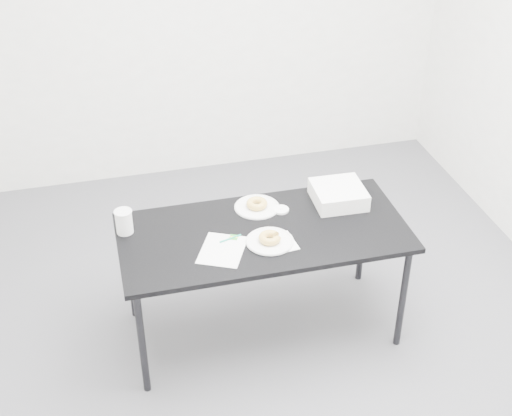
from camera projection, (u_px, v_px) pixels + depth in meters
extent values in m
plane|color=#4D4D52|center=(246.00, 337.00, 4.12)|extent=(4.00, 4.00, 0.00)
cube|color=white|center=(177.00, 2.00, 4.99)|extent=(4.00, 0.02, 2.70)
cube|color=black|center=(263.00, 233.00, 3.80)|extent=(1.54, 0.73, 0.03)
cylinder|color=black|center=(142.00, 343.00, 3.61)|extent=(0.04, 0.04, 0.67)
cylinder|color=black|center=(130.00, 270.00, 4.10)|extent=(0.04, 0.04, 0.67)
cylinder|color=black|center=(403.00, 298.00, 3.90)|extent=(0.04, 0.04, 0.67)
cylinder|color=black|center=(362.00, 235.00, 4.39)|extent=(0.04, 0.04, 0.67)
cube|color=white|center=(222.00, 250.00, 3.65)|extent=(0.31, 0.34, 0.00)
cube|color=green|center=(234.00, 237.00, 3.74)|extent=(0.06, 0.06, 0.00)
cylinder|color=#0C896E|center=(230.00, 238.00, 3.73)|extent=(0.12, 0.05, 0.01)
cube|color=white|center=(278.00, 243.00, 3.70)|extent=(0.19, 0.19, 0.00)
cylinder|color=white|center=(270.00, 241.00, 3.70)|extent=(0.25, 0.25, 0.01)
torus|color=#BC8E3B|center=(270.00, 238.00, 3.69)|extent=(0.12, 0.12, 0.04)
cylinder|color=white|center=(257.00, 207.00, 3.98)|extent=(0.25, 0.25, 0.01)
torus|color=#BC8E3B|center=(257.00, 204.00, 3.97)|extent=(0.15, 0.15, 0.04)
cylinder|color=white|center=(124.00, 222.00, 3.75)|extent=(0.09, 0.09, 0.13)
cylinder|color=white|center=(281.00, 210.00, 3.95)|extent=(0.09, 0.09, 0.01)
cube|color=white|center=(338.00, 195.00, 4.01)|extent=(0.29, 0.29, 0.09)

